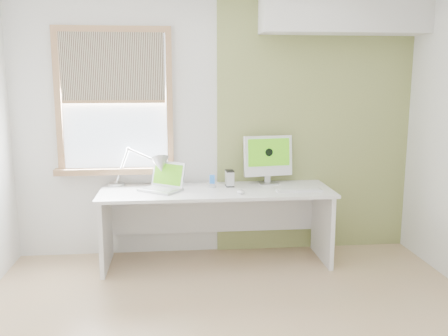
{
  "coord_description": "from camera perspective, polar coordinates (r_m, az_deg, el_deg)",
  "views": [
    {
      "loc": [
        -0.42,
        -3.09,
        1.77
      ],
      "look_at": [
        0.0,
        1.05,
        1.0
      ],
      "focal_mm": 38.87,
      "sensor_mm": 36.0,
      "label": 1
    }
  ],
  "objects": [
    {
      "name": "phone_dock",
      "position": [
        4.7,
        -1.38,
        -1.82
      ],
      "size": [
        0.09,
        0.09,
        0.14
      ],
      "color": "silver",
      "rests_on": "desk"
    },
    {
      "name": "room",
      "position": [
        3.16,
        1.91,
        1.89
      ],
      "size": [
        4.04,
        3.54,
        2.64
      ],
      "color": "tan",
      "rests_on": "ground"
    },
    {
      "name": "mouse",
      "position": [
        4.46,
        1.96,
        -2.79
      ],
      "size": [
        0.09,
        0.12,
        0.03
      ],
      "primitive_type": "ellipsoid",
      "rotation": [
        0.0,
        0.0,
        0.17
      ],
      "color": "white",
      "rests_on": "desk"
    },
    {
      "name": "window",
      "position": [
        4.85,
        -12.76,
        7.56
      ],
      "size": [
        1.2,
        0.14,
        1.42
      ],
      "color": "#9D734D",
      "rests_on": "room"
    },
    {
      "name": "keyboard",
      "position": [
        4.6,
        8.8,
        -2.58
      ],
      "size": [
        0.43,
        0.13,
        0.02
      ],
      "color": "white",
      "rests_on": "desk"
    },
    {
      "name": "desk_lamp",
      "position": [
        4.73,
        -8.45,
        0.15
      ],
      "size": [
        0.65,
        0.37,
        0.38
      ],
      "color": "silver",
      "rests_on": "desk"
    },
    {
      "name": "accent_wall",
      "position": [
        5.06,
        10.59,
        4.97
      ],
      "size": [
        2.0,
        0.02,
        2.6
      ],
      "primitive_type": "cube",
      "color": "#87904E",
      "rests_on": "room"
    },
    {
      "name": "desk",
      "position": [
        4.72,
        -0.96,
        -4.7
      ],
      "size": [
        2.2,
        0.7,
        0.73
      ],
      "color": "white",
      "rests_on": "room"
    },
    {
      "name": "external_drive",
      "position": [
        4.74,
        0.66,
        -1.21
      ],
      "size": [
        0.08,
        0.13,
        0.16
      ],
      "color": "silver",
      "rests_on": "desk"
    },
    {
      "name": "laptop",
      "position": [
        4.63,
        -7.11,
        -1.78
      ],
      "size": [
        0.47,
        0.45,
        0.26
      ],
      "color": "silver",
      "rests_on": "desk"
    },
    {
      "name": "imac",
      "position": [
        4.85,
        5.2,
        1.31
      ],
      "size": [
        0.5,
        0.19,
        0.48
      ],
      "color": "silver",
      "rests_on": "desk"
    },
    {
      "name": "soffit",
      "position": [
        4.97,
        13.93,
        17.46
      ],
      "size": [
        1.6,
        0.4,
        0.42
      ],
      "primitive_type": "cube",
      "color": "white",
      "rests_on": "room"
    }
  ]
}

